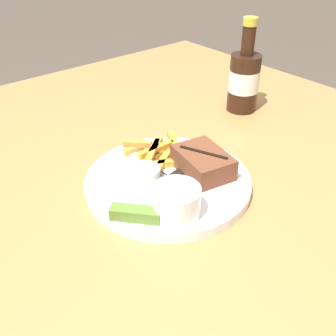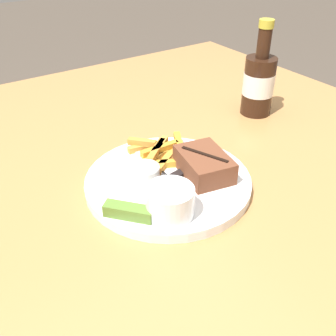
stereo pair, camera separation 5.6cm
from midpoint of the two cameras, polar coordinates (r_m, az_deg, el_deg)
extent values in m
cube|color=#A87542|center=(0.71, 2.27, -3.99)|extent=(1.31, 1.27, 0.04)
cylinder|color=#A87542|center=(1.60, 6.00, 3.06)|extent=(0.06, 0.06, 0.72)
cylinder|color=white|center=(0.69, 2.32, -2.21)|extent=(0.29, 0.29, 0.01)
cylinder|color=white|center=(0.68, 2.34, -1.60)|extent=(0.29, 0.29, 0.00)
cube|color=brown|center=(0.69, 7.58, 0.46)|extent=(0.12, 0.09, 0.04)
cube|color=black|center=(0.68, 7.71, 1.94)|extent=(0.08, 0.04, 0.00)
cube|color=gold|center=(0.76, 3.61, 3.98)|extent=(0.05, 0.03, 0.01)
cube|color=gold|center=(0.76, -1.68, 2.95)|extent=(0.02, 0.06, 0.01)
cube|color=gold|center=(0.73, 0.99, 2.74)|extent=(0.01, 0.08, 0.01)
cube|color=#CA812F|center=(0.73, 0.48, 2.49)|extent=(0.06, 0.07, 0.01)
cube|color=#D3803A|center=(0.74, 1.42, 2.33)|extent=(0.03, 0.06, 0.01)
cube|color=gold|center=(0.73, 0.50, 1.68)|extent=(0.02, 0.06, 0.01)
cube|color=orange|center=(0.71, 1.78, 0.84)|extent=(0.05, 0.07, 0.01)
cube|color=#C28133|center=(0.75, -1.67, 3.68)|extent=(0.05, 0.05, 0.01)
cube|color=gold|center=(0.73, 0.65, 1.59)|extent=(0.04, 0.08, 0.01)
cube|color=gold|center=(0.71, 2.83, 0.64)|extent=(0.05, 0.08, 0.01)
cube|color=orange|center=(0.76, 0.38, 3.30)|extent=(0.06, 0.06, 0.01)
cube|color=gold|center=(0.75, 1.17, 3.38)|extent=(0.04, 0.05, 0.01)
cube|color=gold|center=(0.75, 1.65, 2.58)|extent=(0.02, 0.06, 0.01)
cylinder|color=white|center=(0.59, 3.01, -5.00)|extent=(0.07, 0.07, 0.05)
cylinder|color=beige|center=(0.58, 3.06, -3.62)|extent=(0.07, 0.07, 0.01)
cylinder|color=silver|center=(0.66, -1.01, -0.98)|extent=(0.05, 0.05, 0.03)
cylinder|color=#B22319|center=(0.66, -1.02, -0.12)|extent=(0.04, 0.04, 0.01)
cube|color=#567A2D|center=(0.59, -3.04, -6.41)|extent=(0.07, 0.07, 0.02)
cube|color=#B7B7BC|center=(0.74, -1.83, 1.75)|extent=(0.10, 0.02, 0.00)
cube|color=#B7B7BC|center=(0.69, 1.10, -0.76)|extent=(0.03, 0.00, 0.00)
cube|color=#B7B7BC|center=(0.69, 1.39, -0.63)|extent=(0.03, 0.00, 0.00)
cube|color=#B7B7BC|center=(0.70, 1.69, -0.51)|extent=(0.03, 0.00, 0.00)
cube|color=#B7B7BC|center=(0.73, 7.25, 0.79)|extent=(0.04, 0.11, 0.00)
cube|color=black|center=(0.67, 2.71, -1.65)|extent=(0.02, 0.06, 0.01)
cylinder|color=black|center=(0.95, 14.64, 11.38)|extent=(0.07, 0.07, 0.13)
cylinder|color=silver|center=(0.95, 14.70, 11.75)|extent=(0.07, 0.07, 0.05)
cylinder|color=black|center=(0.92, 15.54, 17.05)|extent=(0.03, 0.03, 0.06)
cylinder|color=gold|center=(0.91, 15.95, 19.50)|extent=(0.03, 0.03, 0.02)
camera|label=1|loc=(0.03, -87.61, 1.58)|focal=42.00mm
camera|label=2|loc=(0.03, 92.39, -1.58)|focal=42.00mm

